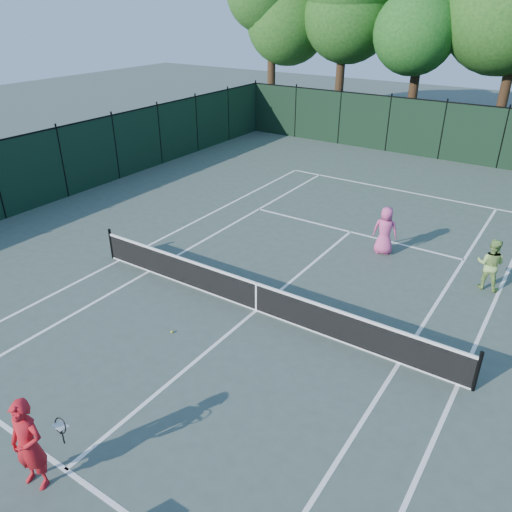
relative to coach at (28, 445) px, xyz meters
The scene contains 16 objects.
ground 6.90m from the coach, 88.52° to the left, with size 90.00×90.00×0.00m, color #404E45.
sideline_doubles_left 8.70m from the coach, 127.85° to the left, with size 0.10×23.77×0.01m, color white.
sideline_doubles_right 8.92m from the coach, 50.35° to the left, with size 0.10×23.77×0.01m, color white.
sideline_singles_left 7.94m from the coach, 119.96° to the left, with size 0.10×23.77×0.01m, color white.
sideline_singles_right 8.12m from the coach, 57.86° to the left, with size 0.10×23.77×0.01m, color white.
baseline_far 18.74m from the coach, 89.46° to the left, with size 10.97×0.10×0.01m, color white.
service_line_near 1.04m from the coach, 67.72° to the left, with size 8.23×0.10×0.01m, color white.
service_line_far 13.27m from the coach, 89.23° to the left, with size 8.23×0.10×0.01m, color white.
center_service_line 6.90m from the coach, 88.52° to the left, with size 0.10×12.80×0.01m, color white.
tennis_net 6.85m from the coach, 88.52° to the left, with size 11.69×0.09×1.06m.
fence_far 24.84m from the coach, 89.59° to the left, with size 24.00×0.05×3.00m, color black.
tree_2 29.56m from the coach, 95.63° to the left, with size 6.00×6.00×12.40m.
coach is the anchor object (origin of this frame).
player_pink 12.37m from the coach, 81.59° to the left, with size 0.91×0.70×1.67m.
player_green 12.82m from the coach, 65.84° to the left, with size 0.78×0.61×1.61m.
loose_ball_midcourt 4.93m from the coach, 102.82° to the left, with size 0.07×0.07×0.07m, color #BBCD2A.
Camera 1 is at (6.48, -9.77, 7.75)m, focal length 35.00 mm.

